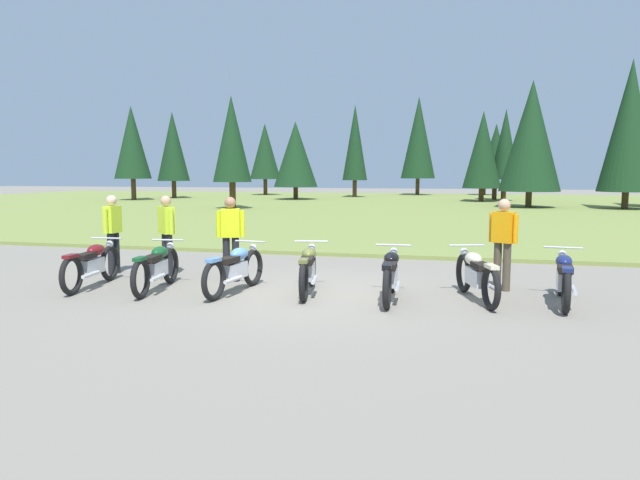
{
  "coord_description": "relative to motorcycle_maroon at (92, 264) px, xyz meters",
  "views": [
    {
      "loc": [
        2.53,
        -9.63,
        2.13
      ],
      "look_at": [
        0.0,
        0.6,
        0.9
      ],
      "focal_mm": 32.24,
      "sensor_mm": 36.0,
      "label": 1
    }
  ],
  "objects": [
    {
      "name": "ground_plane",
      "position": [
        4.16,
        0.36,
        -0.44
      ],
      "size": [
        140.0,
        140.0,
        0.0
      ],
      "primitive_type": "plane",
      "color": "gray"
    },
    {
      "name": "grass_moorland",
      "position": [
        4.16,
        26.94,
        -0.39
      ],
      "size": [
        80.0,
        44.0,
        0.1
      ],
      "primitive_type": "cube",
      "color": "olive",
      "rests_on": "ground"
    },
    {
      "name": "forest_treeline",
      "position": [
        4.45,
        34.12,
        3.98
      ],
      "size": [
        43.29,
        27.59,
        9.08
      ],
      "color": "#47331E",
      "rests_on": "ground"
    },
    {
      "name": "motorcycle_maroon",
      "position": [
        0.0,
        0.0,
        0.0
      ],
      "size": [
        0.63,
        2.1,
        0.88
      ],
      "color": "black",
      "rests_on": "ground"
    },
    {
      "name": "motorcycle_british_green",
      "position": [
        1.33,
        0.02,
        0.0
      ],
      "size": [
        0.64,
        2.09,
        0.88
      ],
      "color": "black",
      "rests_on": "ground"
    },
    {
      "name": "motorcycle_sky_blue",
      "position": [
        2.78,
        0.18,
        0.0
      ],
      "size": [
        0.62,
        2.1,
        0.88
      ],
      "color": "black",
      "rests_on": "ground"
    },
    {
      "name": "motorcycle_olive",
      "position": [
        4.06,
        0.47,
        0.0
      ],
      "size": [
        0.67,
        2.09,
        0.88
      ],
      "color": "black",
      "rests_on": "ground"
    },
    {
      "name": "motorcycle_black",
      "position": [
        5.55,
        0.27,
        0.0
      ],
      "size": [
        0.62,
        2.1,
        0.88
      ],
      "color": "black",
      "rests_on": "ground"
    },
    {
      "name": "motorcycle_cream",
      "position": [
        6.95,
        0.57,
        0.0
      ],
      "size": [
        0.83,
        2.04,
        0.88
      ],
      "color": "black",
      "rests_on": "ground"
    },
    {
      "name": "motorcycle_navy",
      "position": [
        8.33,
        0.63,
        0.0
      ],
      "size": [
        0.62,
        2.1,
        0.88
      ],
      "color": "black",
      "rests_on": "ground"
    },
    {
      "name": "rider_checking_bike",
      "position": [
        2.3,
        1.17,
        0.51
      ],
      "size": [
        0.52,
        0.33,
        1.67
      ],
      "color": "black",
      "rests_on": "ground"
    },
    {
      "name": "rider_near_row_end",
      "position": [
        -0.46,
        1.38,
        0.51
      ],
      "size": [
        0.23,
        0.55,
        1.67
      ],
      "color": "black",
      "rests_on": "ground"
    },
    {
      "name": "rider_in_hivis_vest",
      "position": [
        0.75,
        1.46,
        0.51
      ],
      "size": [
        0.46,
        0.39,
        1.67
      ],
      "color": "black",
      "rests_on": "ground"
    },
    {
      "name": "rider_with_back_turned",
      "position": [
        7.43,
        1.54,
        0.51
      ],
      "size": [
        0.49,
        0.37,
        1.67
      ],
      "color": "#4C4233",
      "rests_on": "ground"
    }
  ]
}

